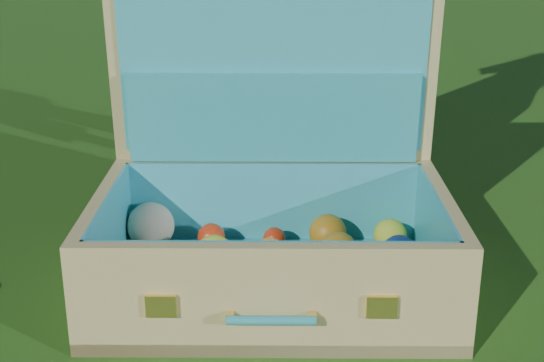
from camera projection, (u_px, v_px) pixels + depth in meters
The scene contains 2 objects.
ground at pixel (166, 325), 1.36m from camera, with size 60.00×60.00×0.00m, color #215114.
suitcase at pixel (271, 193), 1.48m from camera, with size 0.68×0.52×0.65m.
Camera 1 is at (0.18, -1.19, 0.71)m, focal length 50.00 mm.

